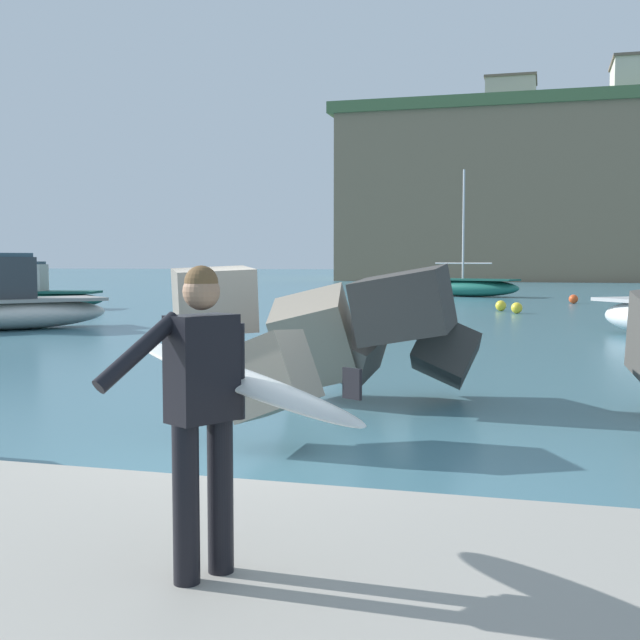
{
  "coord_description": "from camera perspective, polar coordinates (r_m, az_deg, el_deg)",
  "views": [
    {
      "loc": [
        2.86,
        -8.02,
        2.04
      ],
      "look_at": [
        0.51,
        0.5,
        1.4
      ],
      "focal_mm": 45.72,
      "sensor_mm": 36.0,
      "label": 1
    }
  ],
  "objects": [
    {
      "name": "breakwater_jetty",
      "position": [
        10.3,
        1.02,
        -1.52
      ],
      "size": [
        32.29,
        6.21,
        2.59
      ],
      "color": "#3D3A38",
      "rests_on": "ground"
    },
    {
      "name": "surfer_with_board",
      "position": [
        4.72,
        -7.43,
        -5.16
      ],
      "size": [
        1.99,
        1.56,
        1.78
      ],
      "color": "black",
      "rests_on": "walkway_path"
    },
    {
      "name": "station_building_west",
      "position": [
        107.4,
        13.21,
        14.51
      ],
      "size": [
        6.24,
        6.88,
        6.1
      ],
      "color": "#B2ADA3",
      "rests_on": "headland_bluff"
    },
    {
      "name": "walkway_path",
      "position": [
        5.29,
        -19.54,
        -17.36
      ],
      "size": [
        48.0,
        4.4,
        0.24
      ],
      "primitive_type": "cube",
      "color": "#9E998E",
      "rests_on": "ground"
    },
    {
      "name": "mooring_buoy_outer",
      "position": [
        34.28,
        12.54,
        0.98
      ],
      "size": [
        0.44,
        0.44,
        0.44
      ],
      "color": "yellow",
      "rests_on": "ground"
    },
    {
      "name": "mooring_buoy_middle",
      "position": [
        32.78,
        13.61,
        0.83
      ],
      "size": [
        0.44,
        0.44,
        0.44
      ],
      "color": "yellow",
      "rests_on": "ground"
    },
    {
      "name": "boat_near_centre",
      "position": [
        48.05,
        10.44,
        2.31
      ],
      "size": [
        6.31,
        3.94,
        7.35
      ],
      "color": "#1E6656",
      "rests_on": "ground"
    },
    {
      "name": "boat_mid_centre",
      "position": [
        26.08,
        -20.55,
        0.94
      ],
      "size": [
        5.01,
        5.5,
        2.29
      ],
      "color": "beige",
      "rests_on": "ground"
    },
    {
      "name": "boat_mid_left",
      "position": [
        37.16,
        -19.48,
        1.7
      ],
      "size": [
        6.2,
        2.85,
        2.04
      ],
      "color": "#1E6656",
      "rests_on": "ground"
    },
    {
      "name": "ground_plane",
      "position": [
        8.75,
        -4.15,
        -9.35
      ],
      "size": [
        400.0,
        400.0,
        0.0
      ],
      "primitive_type": "plane",
      "color": "#42707F"
    },
    {
      "name": "mooring_buoy_inner",
      "position": [
        41.26,
        17.32,
        1.41
      ],
      "size": [
        0.44,
        0.44,
        0.44
      ],
      "color": "#E54C1E",
      "rests_on": "ground"
    }
  ]
}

